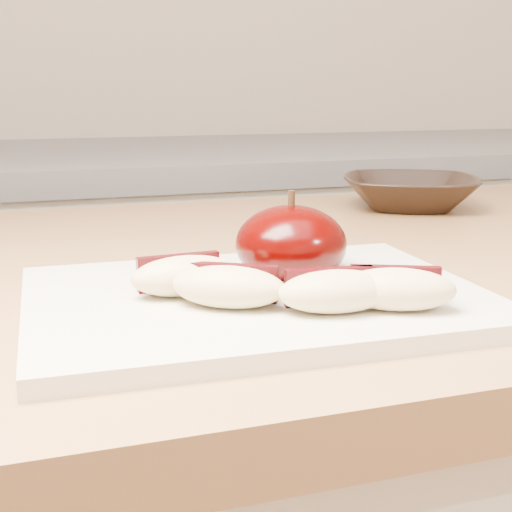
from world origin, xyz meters
name	(u,v)px	position (x,y,z in m)	size (l,w,h in m)	color
back_cabinet	(109,394)	(0.00, 1.20, 0.47)	(2.40, 0.62, 0.94)	silver
cutting_board	(256,300)	(0.02, 0.35, 0.91)	(0.31, 0.23, 0.01)	beige
apple_half	(291,244)	(0.06, 0.39, 0.93)	(0.11, 0.11, 0.07)	black
apple_wedge_a	(184,275)	(-0.03, 0.36, 0.93)	(0.08, 0.04, 0.03)	beige
apple_wedge_b	(229,286)	(-0.01, 0.32, 0.93)	(0.08, 0.07, 0.03)	beige
apple_wedge_c	(335,291)	(0.05, 0.29, 0.93)	(0.08, 0.05, 0.03)	beige
apple_wedge_d	(397,289)	(0.09, 0.28, 0.93)	(0.08, 0.06, 0.03)	beige
bowl	(410,192)	(0.33, 0.68, 0.92)	(0.17, 0.17, 0.04)	black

